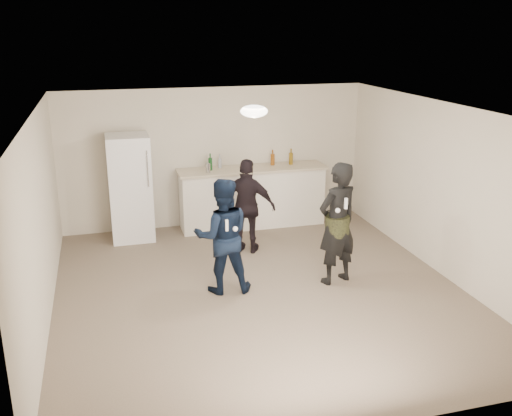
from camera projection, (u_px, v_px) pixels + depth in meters
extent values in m
plane|color=#6B5B4C|center=(260.00, 291.00, 7.92)|extent=(6.00, 6.00, 0.00)
plane|color=silver|center=(260.00, 110.00, 7.16)|extent=(6.00, 6.00, 0.00)
plane|color=beige|center=(215.00, 157.00, 10.29)|extent=(6.00, 0.00, 6.00)
plane|color=beige|center=(357.00, 309.00, 4.78)|extent=(6.00, 0.00, 6.00)
plane|color=beige|center=(40.00, 223.00, 6.84)|extent=(0.00, 6.00, 6.00)
plane|color=beige|center=(443.00, 190.00, 8.23)|extent=(0.00, 6.00, 6.00)
cube|color=white|center=(252.00, 198.00, 10.36)|extent=(2.60, 0.56, 1.05)
cube|color=beige|center=(252.00, 169.00, 10.20)|extent=(2.68, 0.64, 0.04)
cube|color=white|center=(130.00, 188.00, 9.64)|extent=(0.70, 0.70, 1.80)
cylinder|color=#BBBBC0|center=(148.00, 169.00, 9.25)|extent=(0.02, 0.02, 0.60)
ellipsoid|color=white|center=(254.00, 111.00, 7.45)|extent=(0.36, 0.36, 0.16)
cylinder|color=#AAA9AE|center=(208.00, 168.00, 9.84)|extent=(0.08, 0.08, 0.17)
imported|color=#0E1F3C|center=(223.00, 236.00, 7.71)|extent=(0.84, 0.69, 1.60)
imported|color=black|center=(337.00, 224.00, 7.95)|extent=(0.74, 0.60, 1.76)
cylinder|color=#323819|center=(337.00, 226.00, 7.96)|extent=(0.34, 0.34, 0.28)
imported|color=black|center=(248.00, 206.00, 9.08)|extent=(0.97, 0.76, 1.54)
cube|color=silver|center=(227.00, 225.00, 7.38)|extent=(0.04, 0.04, 0.15)
sphere|color=white|center=(235.00, 229.00, 7.45)|extent=(0.07, 0.07, 0.07)
cube|color=white|center=(346.00, 203.00, 7.61)|extent=(0.04, 0.04, 0.15)
sphere|color=silver|center=(338.00, 211.00, 7.65)|extent=(0.07, 0.07, 0.07)
cylinder|color=#14461A|center=(210.00, 164.00, 10.00)|extent=(0.07, 0.07, 0.22)
cylinder|color=#B6B9C2|center=(220.00, 163.00, 10.18)|extent=(0.07, 0.07, 0.16)
cylinder|color=brown|center=(273.00, 160.00, 10.38)|extent=(0.08, 0.08, 0.20)
cylinder|color=brown|center=(291.00, 159.00, 10.42)|extent=(0.07, 0.07, 0.21)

